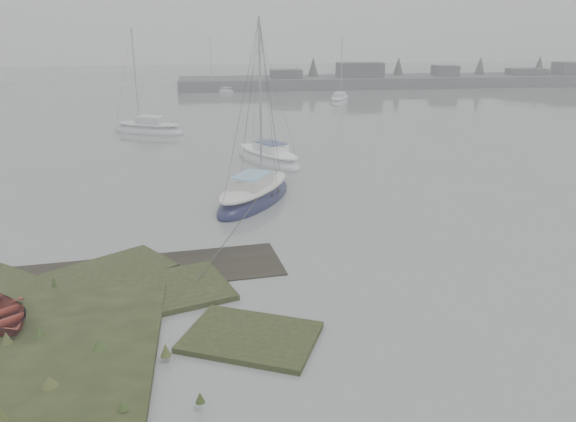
{
  "coord_description": "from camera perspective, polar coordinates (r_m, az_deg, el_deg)",
  "views": [
    {
      "loc": [
        -0.39,
        -13.97,
        8.23
      ],
      "look_at": [
        2.32,
        5.05,
        1.8
      ],
      "focal_mm": 35.0,
      "sensor_mm": 36.0,
      "label": 1
    }
  ],
  "objects": [
    {
      "name": "ground",
      "position": [
        44.73,
        -7.53,
        7.75
      ],
      "size": [
        160.0,
        160.0,
        0.0
      ],
      "primitive_type": "plane",
      "color": "slate",
      "rests_on": "ground"
    },
    {
      "name": "far_shoreline",
      "position": [
        80.94,
        11.91,
        12.89
      ],
      "size": [
        60.0,
        8.0,
        4.15
      ],
      "color": "#4C4F51",
      "rests_on": "ground"
    },
    {
      "name": "sailboat_main",
      "position": [
        27.22,
        -3.44,
        1.51
      ],
      "size": [
        5.17,
        6.74,
        9.24
      ],
      "rotation": [
        0.0,
        0.0,
        -0.53
      ],
      "color": "#101335",
      "rests_on": "ground"
    },
    {
      "name": "sailboat_white",
      "position": [
        35.02,
        -1.99,
        5.35
      ],
      "size": [
        4.62,
        6.21,
        8.47
      ],
      "rotation": [
        0.0,
        0.0,
        0.5
      ],
      "color": "silver",
      "rests_on": "ground"
    },
    {
      "name": "sailboat_far_a",
      "position": [
        46.16,
        -13.99,
        8.03
      ],
      "size": [
        6.36,
        4.52,
        8.61
      ],
      "rotation": [
        0.0,
        0.0,
        1.11
      ],
      "color": "#AFB3BA",
      "rests_on": "ground"
    },
    {
      "name": "sailboat_far_b",
      "position": [
        62.39,
        5.26,
        11.07
      ],
      "size": [
        3.63,
        5.58,
        7.5
      ],
      "rotation": [
        0.0,
        0.0,
        -0.39
      ],
      "color": "silver",
      "rests_on": "ground"
    },
    {
      "name": "sailboat_far_c",
      "position": [
        73.63,
        -7.28,
        12.12
      ],
      "size": [
        5.16,
        4.6,
        7.38
      ],
      "rotation": [
        0.0,
        0.0,
        0.9
      ],
      "color": "silver",
      "rests_on": "ground"
    },
    {
      "name": "dinghy",
      "position": [
        17.89,
        -27.25,
        -9.3
      ],
      "size": [
        3.17,
        3.34,
        0.56
      ],
      "primitive_type": "imported",
      "rotation": [
        0.0,
        0.0,
        0.63
      ],
      "color": "maroon",
      "rests_on": "marsh_bank"
    }
  ]
}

